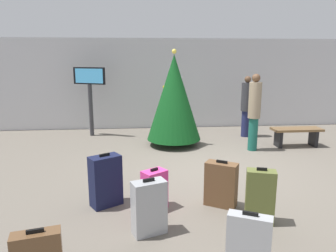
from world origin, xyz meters
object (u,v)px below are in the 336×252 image
at_px(suitcase_5, 260,197).
at_px(suitcase_6, 149,208).
at_px(suitcase_3, 221,184).
at_px(suitcase_4, 154,190).
at_px(suitcase_0, 106,181).
at_px(flight_info_kiosk, 90,88).
at_px(traveller_1, 246,105).
at_px(waiting_bench, 296,133).
at_px(suitcase_2, 249,241).
at_px(holiday_tree, 174,97).
at_px(traveller_0, 254,110).

distance_m(suitcase_5, suitcase_6, 1.53).
relative_size(suitcase_3, suitcase_4, 1.14).
distance_m(suitcase_3, suitcase_4, 1.02).
height_order(suitcase_0, suitcase_4, suitcase_0).
distance_m(flight_info_kiosk, traveller_1, 4.51).
relative_size(waiting_bench, traveller_1, 0.72).
bearing_deg(suitcase_4, suitcase_6, -98.40).
bearing_deg(suitcase_5, suitcase_2, -117.43).
height_order(flight_info_kiosk, suitcase_6, flight_info_kiosk).
xyz_separation_m(holiday_tree, waiting_bench, (3.12, -0.42, -0.90)).
height_order(suitcase_5, suitcase_6, suitcase_5).
relative_size(suitcase_4, suitcase_6, 0.85).
bearing_deg(traveller_0, suitcase_4, -131.68).
bearing_deg(suitcase_3, flight_info_kiosk, 118.89).
relative_size(waiting_bench, suitcase_6, 1.67).
bearing_deg(suitcase_6, flight_info_kiosk, 105.45).
height_order(flight_info_kiosk, suitcase_3, flight_info_kiosk).
distance_m(suitcase_3, suitcase_5, 0.68).
distance_m(suitcase_2, suitcase_3, 1.47).
height_order(flight_info_kiosk, suitcase_2, flight_info_kiosk).
distance_m(suitcase_2, suitcase_5, 1.03).
xyz_separation_m(suitcase_2, suitcase_6, (-1.05, 0.77, 0.05)).
relative_size(flight_info_kiosk, traveller_1, 1.14).
relative_size(waiting_bench, suitcase_5, 1.58).
height_order(traveller_0, suitcase_2, traveller_0).
xyz_separation_m(flight_info_kiosk, suitcase_6, (1.51, -5.46, -1.05)).
height_order(waiting_bench, suitcase_2, suitcase_2).
relative_size(traveller_0, suitcase_0, 2.25).
bearing_deg(suitcase_2, waiting_bench, 58.02).
relative_size(waiting_bench, suitcase_4, 1.97).
bearing_deg(suitcase_5, traveller_1, 73.49).
bearing_deg(traveller_1, suitcase_6, -120.77).
xyz_separation_m(suitcase_3, suitcase_5, (0.40, -0.55, 0.03)).
relative_size(flight_info_kiosk, suitcase_6, 2.63).
xyz_separation_m(traveller_0, traveller_1, (0.28, 1.38, -0.08)).
height_order(flight_info_kiosk, waiting_bench, flight_info_kiosk).
bearing_deg(suitcase_5, waiting_bench, 56.94).
bearing_deg(traveller_0, traveller_1, 78.40).
height_order(traveller_0, suitcase_0, traveller_0).
bearing_deg(waiting_bench, suitcase_0, -147.14).
relative_size(holiday_tree, suitcase_5, 3.09).
height_order(suitcase_0, suitcase_2, suitcase_0).
distance_m(flight_info_kiosk, suitcase_2, 6.82).
distance_m(holiday_tree, suitcase_5, 4.23).
height_order(holiday_tree, suitcase_4, holiday_tree).
height_order(suitcase_0, suitcase_6, suitcase_0).
xyz_separation_m(traveller_1, suitcase_2, (-1.90, -5.72, -0.62)).
bearing_deg(traveller_0, suitcase_6, -126.75).
bearing_deg(traveller_1, holiday_tree, -161.42).
xyz_separation_m(flight_info_kiosk, traveller_1, (4.45, -0.51, -0.48)).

